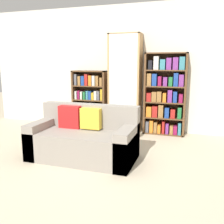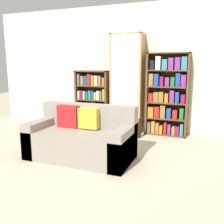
# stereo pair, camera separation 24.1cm
# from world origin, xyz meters

# --- Properties ---
(ground_plane) EXTENTS (16.00, 16.00, 0.00)m
(ground_plane) POSITION_xyz_m (0.00, 0.00, 0.00)
(ground_plane) COLOR beige
(wall_back) EXTENTS (7.05, 0.06, 2.70)m
(wall_back) POSITION_xyz_m (0.00, 2.38, 1.35)
(wall_back) COLOR silver
(wall_back) RESTS_ON ground
(couch) EXTENTS (1.63, 0.80, 0.82)m
(couch) POSITION_xyz_m (-0.27, 0.39, 0.30)
(couch) COLOR gray
(couch) RESTS_ON ground
(bookshelf_left) EXTENTS (0.79, 0.32, 1.30)m
(bookshelf_left) POSITION_xyz_m (-0.90, 2.17, 0.63)
(bookshelf_left) COLOR brown
(bookshelf_left) RESTS_ON ground
(display_cabinet) EXTENTS (0.67, 0.36, 2.07)m
(display_cabinet) POSITION_xyz_m (-0.08, 2.16, 1.03)
(display_cabinet) COLOR tan
(display_cabinet) RESTS_ON ground
(bookshelf_right) EXTENTS (0.84, 0.32, 1.68)m
(bookshelf_right) POSITION_xyz_m (0.76, 2.17, 0.82)
(bookshelf_right) COLOR brown
(bookshelf_right) RESTS_ON ground
(wine_bottle) EXTENTS (0.08, 0.08, 0.40)m
(wine_bottle) POSITION_xyz_m (0.31, 1.73, 0.16)
(wine_bottle) COLOR black
(wine_bottle) RESTS_ON ground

